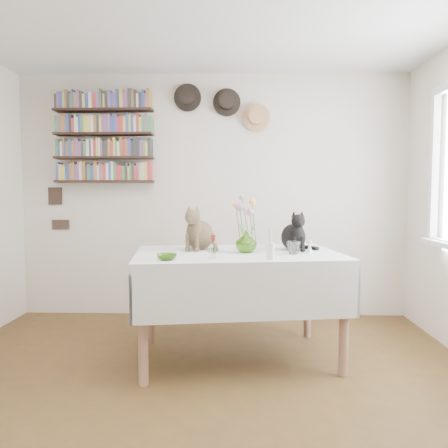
{
  "coord_description": "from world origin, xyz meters",
  "views": [
    {
      "loc": [
        0.25,
        -2.29,
        1.28
      ],
      "look_at": [
        0.16,
        0.93,
        1.05
      ],
      "focal_mm": 35.0,
      "sensor_mm": 36.0,
      "label": 1
    }
  ],
  "objects_px": {
    "black_cat": "(293,230)",
    "dining_table": "(237,278)",
    "tabby_cat": "(200,227)",
    "bookshelf_unit": "(104,138)",
    "flower_vase": "(246,241)"
  },
  "relations": [
    {
      "from": "black_cat",
      "to": "dining_table",
      "type": "bearing_deg",
      "value": -170.62
    },
    {
      "from": "tabby_cat",
      "to": "black_cat",
      "type": "distance_m",
      "value": 0.75
    },
    {
      "from": "dining_table",
      "to": "black_cat",
      "type": "bearing_deg",
      "value": 19.7
    },
    {
      "from": "dining_table",
      "to": "tabby_cat",
      "type": "distance_m",
      "value": 0.52
    },
    {
      "from": "black_cat",
      "to": "bookshelf_unit",
      "type": "height_order",
      "value": "bookshelf_unit"
    },
    {
      "from": "black_cat",
      "to": "bookshelf_unit",
      "type": "xyz_separation_m",
      "value": [
        -1.81,
        0.97,
        0.86
      ]
    },
    {
      "from": "tabby_cat",
      "to": "bookshelf_unit",
      "type": "height_order",
      "value": "bookshelf_unit"
    },
    {
      "from": "dining_table",
      "to": "tabby_cat",
      "type": "xyz_separation_m",
      "value": [
        -0.3,
        0.17,
        0.38
      ]
    },
    {
      "from": "flower_vase",
      "to": "black_cat",
      "type": "bearing_deg",
      "value": 24.61
    },
    {
      "from": "dining_table",
      "to": "tabby_cat",
      "type": "bearing_deg",
      "value": 150.22
    },
    {
      "from": "flower_vase",
      "to": "bookshelf_unit",
      "type": "xyz_separation_m",
      "value": [
        -1.43,
        1.15,
        0.93
      ]
    },
    {
      "from": "black_cat",
      "to": "tabby_cat",
      "type": "bearing_deg",
      "value": 168.66
    },
    {
      "from": "bookshelf_unit",
      "to": "black_cat",
      "type": "bearing_deg",
      "value": -28.29
    },
    {
      "from": "dining_table",
      "to": "black_cat",
      "type": "xyz_separation_m",
      "value": [
        0.45,
        0.16,
        0.36
      ]
    },
    {
      "from": "dining_table",
      "to": "flower_vase",
      "type": "distance_m",
      "value": 0.3
    }
  ]
}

